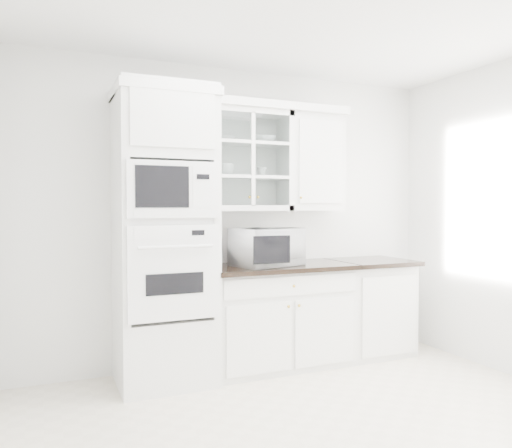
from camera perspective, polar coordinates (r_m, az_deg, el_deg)
name	(u,v)px	position (r m, az deg, el deg)	size (l,w,h in m)	color
ground	(338,439)	(3.38, 9.33, -23.08)	(4.00, 3.50, 0.01)	beige
room_shell	(305,157)	(3.45, 5.63, 7.67)	(4.00, 3.50, 2.70)	white
oven_column	(164,236)	(4.11, -10.42, -1.36)	(0.76, 0.68, 2.40)	white
base_cabinet_run	(277,315)	(4.57, 2.46, -10.31)	(1.32, 0.67, 0.92)	white
extra_base_cabinet	(369,306)	(5.08, 12.82, -9.12)	(0.72, 0.67, 0.92)	white
upper_cabinet_glass	(246,161)	(4.51, -1.16, 7.24)	(0.80, 0.33, 0.90)	white
upper_cabinet_solid	(312,163)	(4.81, 6.38, 6.91)	(0.55, 0.33, 0.90)	white
crown_molding	(236,105)	(4.52, -2.31, 13.44)	(2.14, 0.38, 0.07)	white
countertop_microwave	(266,247)	(4.40, 1.12, -2.61)	(0.57, 0.47, 0.33)	white
bowl_a	(225,139)	(4.47, -3.55, 9.66)	(0.19, 0.19, 0.05)	white
bowl_b	(264,140)	(4.61, 0.91, 9.56)	(0.22, 0.22, 0.07)	white
cup_a	(226,170)	(4.43, -3.42, 6.20)	(0.13, 0.13, 0.10)	white
cup_b	(262,172)	(4.57, 0.64, 5.95)	(0.09, 0.09, 0.08)	white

